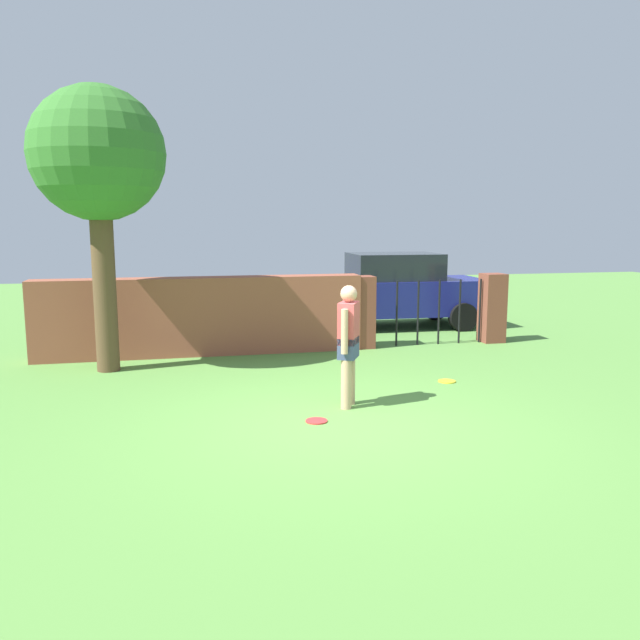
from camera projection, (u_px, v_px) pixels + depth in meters
name	position (u px, v px, depth m)	size (l,w,h in m)	color
ground_plane	(342.00, 424.00, 7.71)	(40.00, 40.00, 0.00)	#568C3D
brick_wall	(202.00, 316.00, 11.65)	(5.94, 0.50, 1.44)	brown
tree	(98.00, 159.00, 9.97)	(2.11, 2.11, 4.56)	brown
person	(348.00, 340.00, 8.32)	(0.36, 0.49, 1.62)	tan
fence_gate	(429.00, 310.00, 12.61)	(3.20, 0.44, 1.40)	brown
car	(394.00, 290.00, 14.71)	(4.23, 1.99, 1.72)	navy
frisbee_yellow	(447.00, 381.00, 9.74)	(0.27, 0.27, 0.02)	yellow
frisbee_red	(316.00, 421.00, 7.80)	(0.27, 0.27, 0.02)	red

